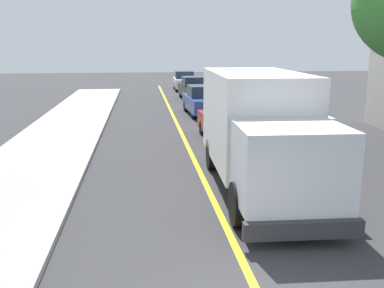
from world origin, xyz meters
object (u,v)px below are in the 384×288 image
object	(u,v)px
parked_car_mid	(203,101)
parked_van_across	(297,117)
parked_car_furthest	(184,81)
stop_sign	(311,104)
box_truck	(260,126)
parked_car_far	(194,89)
parked_car_near	(227,122)

from	to	relation	value
parked_car_mid	parked_van_across	bearing A→B (deg)	-60.43
parked_car_furthest	parked_van_across	world-z (taller)	same
parked_van_across	stop_sign	distance (m)	3.89
box_truck	stop_sign	xyz separation A→B (m)	(2.90, 3.60, 0.09)
box_truck	stop_sign	world-z (taller)	box_truck
parked_car_mid	parked_car_furthest	size ratio (longest dim) A/B	1.01
box_truck	parked_car_mid	bearing A→B (deg)	88.53
parked_car_far	stop_sign	world-z (taller)	stop_sign
parked_car_far	parked_car_near	bearing A→B (deg)	-91.43
parked_van_across	stop_sign	world-z (taller)	stop_sign
box_truck	parked_van_across	xyz separation A→B (m)	(3.78, 7.24, -0.97)
parked_car_mid	parked_car_near	bearing A→B (deg)	-89.99
parked_van_across	stop_sign	xyz separation A→B (m)	(-0.88, -3.64, 1.06)
parked_car_far	parked_van_across	bearing A→B (deg)	-76.91
parked_car_furthest	stop_sign	bearing A→B (deg)	-84.71
box_truck	parked_car_furthest	size ratio (longest dim) A/B	1.64
parked_car_furthest	stop_sign	size ratio (longest dim) A/B	1.67
parked_car_near	parked_car_far	size ratio (longest dim) A/B	1.00
box_truck	stop_sign	size ratio (longest dim) A/B	2.74
parked_car_near	box_truck	bearing A→B (deg)	-93.20
box_truck	parked_car_mid	distance (m)	13.34
parked_van_across	parked_car_furthest	bearing A→B (deg)	98.68
box_truck	parked_car_far	size ratio (longest dim) A/B	1.62
parked_van_across	stop_sign	size ratio (longest dim) A/B	1.68
parked_car_near	stop_sign	bearing A→B (deg)	-44.73
box_truck	parked_van_across	bearing A→B (deg)	62.43
parked_car_mid	parked_van_across	distance (m)	6.97
stop_sign	parked_car_near	bearing A→B (deg)	135.27
parked_car_mid	parked_car_furthest	xyz separation A→B (m)	(0.34, 14.23, 0.00)
parked_car_near	parked_car_mid	world-z (taller)	same
parked_van_across	box_truck	bearing A→B (deg)	-117.57
parked_car_near	stop_sign	xyz separation A→B (m)	(2.55, -2.53, 1.06)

